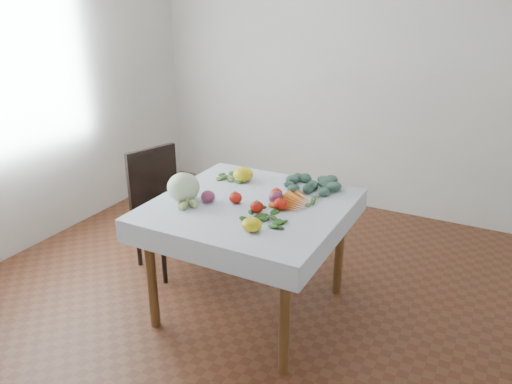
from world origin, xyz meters
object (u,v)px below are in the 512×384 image
at_px(table, 250,218).
at_px(cabbage, 183,187).
at_px(chair, 161,201).
at_px(carrot_bunch, 294,202).
at_px(heirloom_back, 243,174).

xyz_separation_m(table, cabbage, (-0.38, -0.16, 0.19)).
bearing_deg(table, chair, 165.01).
xyz_separation_m(cabbage, carrot_bunch, (0.62, 0.26, -0.07)).
distance_m(table, carrot_bunch, 0.29).
bearing_deg(heirloom_back, table, -54.34).
bearing_deg(chair, cabbage, -38.16).
xyz_separation_m(chair, carrot_bunch, (1.11, -0.13, 0.26)).
distance_m(heirloom_back, carrot_bunch, 0.51).
xyz_separation_m(chair, heirloom_back, (0.65, 0.07, 0.29)).
relative_size(table, chair, 1.12).
distance_m(cabbage, carrot_bunch, 0.67).
distance_m(table, chair, 0.92).
bearing_deg(heirloom_back, carrot_bunch, -23.86).
height_order(cabbage, carrot_bunch, cabbage).
xyz_separation_m(chair, cabbage, (0.50, -0.39, 0.33)).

